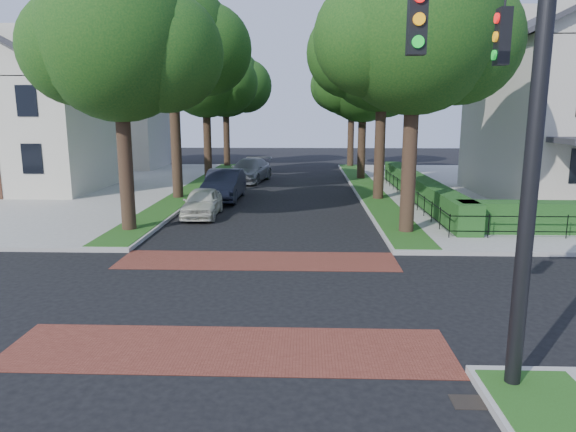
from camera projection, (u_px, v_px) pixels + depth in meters
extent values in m
plane|color=black|center=(246.00, 295.00, 13.50)|extent=(120.00, 120.00, 0.00)
cube|color=maroon|center=(258.00, 261.00, 16.64)|extent=(9.00, 2.20, 0.01)
cube|color=maroon|center=(228.00, 349.00, 10.36)|extent=(9.00, 2.20, 0.01)
cube|color=black|center=(471.00, 402.00, 8.46)|extent=(0.65, 0.45, 0.01)
cube|color=#234213|center=(367.00, 188.00, 32.01)|extent=(1.60, 29.80, 0.02)
cube|color=#234213|center=(196.00, 187.00, 32.37)|extent=(1.60, 29.80, 0.02)
cylinder|color=black|center=(410.00, 137.00, 19.43)|extent=(0.56, 0.56, 7.35)
sphere|color=#0F3A11|center=(415.00, 29.00, 18.67)|extent=(6.20, 6.20, 6.20)
sphere|color=#0F3A11|center=(459.00, 42.00, 18.99)|extent=(4.65, 4.65, 4.65)
sphere|color=#0F3A11|center=(373.00, 37.00, 18.59)|extent=(4.34, 4.34, 4.34)
sphere|color=#0F3A11|center=(410.00, 22.00, 20.09)|extent=(4.03, 4.03, 4.03)
cylinder|color=black|center=(380.00, 127.00, 27.24)|extent=(0.56, 0.56, 7.70)
sphere|color=#0F3A11|center=(383.00, 47.00, 26.45)|extent=(6.60, 6.60, 6.60)
sphere|color=#0F3A11|center=(417.00, 56.00, 26.76)|extent=(4.95, 4.95, 4.95)
sphere|color=#0F3A11|center=(351.00, 53.00, 26.36)|extent=(4.62, 4.62, 4.62)
sphere|color=#0F3A11|center=(381.00, 41.00, 27.96)|extent=(4.29, 4.29, 4.29)
cylinder|color=black|center=(362.00, 131.00, 36.16)|extent=(0.56, 0.56, 6.65)
sphere|color=#0F3A11|center=(363.00, 80.00, 35.48)|extent=(5.80, 5.80, 5.80)
sphere|color=#0F3A11|center=(386.00, 86.00, 35.80)|extent=(4.35, 4.35, 4.35)
sphere|color=#0F3A11|center=(343.00, 84.00, 35.39)|extent=(4.06, 4.06, 4.06)
sphere|color=#0F3A11|center=(363.00, 74.00, 36.80)|extent=(3.77, 3.77, 3.77)
cylinder|color=black|center=(351.00, 126.00, 44.95)|extent=(0.56, 0.56, 7.00)
sphere|color=#0F3A11|center=(352.00, 83.00, 44.23)|extent=(6.00, 6.00, 6.00)
sphere|color=#0F3A11|center=(371.00, 87.00, 44.55)|extent=(4.50, 4.50, 4.50)
sphere|color=#0F3A11|center=(335.00, 86.00, 44.14)|extent=(4.20, 4.20, 4.20)
sphere|color=#0F3A11|center=(352.00, 78.00, 45.60)|extent=(3.90, 3.90, 3.90)
cylinder|color=black|center=(124.00, 141.00, 19.84)|extent=(0.56, 0.56, 7.00)
sphere|color=#0F3A11|center=(118.00, 41.00, 19.11)|extent=(6.00, 6.00, 6.00)
sphere|color=#0F3A11|center=(164.00, 53.00, 19.43)|extent=(4.50, 4.50, 4.50)
sphere|color=#0F3A11|center=(77.00, 49.00, 19.03)|extent=(4.20, 4.20, 4.20)
sphere|color=#0F3A11|center=(133.00, 33.00, 20.48)|extent=(3.90, 3.90, 3.90)
cylinder|color=black|center=(175.00, 124.00, 27.58)|extent=(0.56, 0.56, 8.05)
sphere|color=#0F3A11|center=(172.00, 41.00, 26.75)|extent=(6.40, 6.40, 6.40)
sphere|color=#0F3A11|center=(206.00, 49.00, 27.06)|extent=(4.80, 4.80, 4.80)
sphere|color=#0F3A11|center=(140.00, 46.00, 26.66)|extent=(4.48, 4.48, 4.48)
sphere|color=#0F3A11|center=(181.00, 35.00, 28.21)|extent=(4.16, 4.16, 4.16)
cylinder|color=black|center=(207.00, 130.00, 36.51)|extent=(0.56, 0.56, 6.86)
sphere|color=#0F3A11|center=(206.00, 77.00, 35.81)|extent=(5.60, 5.60, 5.60)
sphere|color=#0F3A11|center=(228.00, 83.00, 36.13)|extent=(4.20, 4.20, 4.20)
sphere|color=#0F3A11|center=(185.00, 81.00, 35.72)|extent=(3.92, 3.92, 3.92)
sphere|color=#0F3A11|center=(210.00, 71.00, 37.08)|extent=(3.64, 3.64, 3.64)
cylinder|color=black|center=(226.00, 125.00, 45.31)|extent=(0.56, 0.56, 7.14)
sphere|color=#0F3A11|center=(225.00, 81.00, 44.57)|extent=(6.20, 6.20, 6.20)
sphere|color=#0F3A11|center=(245.00, 86.00, 44.89)|extent=(4.65, 4.65, 4.65)
sphere|color=#0F3A11|center=(207.00, 85.00, 44.49)|extent=(4.34, 4.34, 4.34)
sphere|color=#0F3A11|center=(229.00, 76.00, 45.99)|extent=(4.03, 4.03, 4.03)
cube|color=#184317|center=(419.00, 188.00, 27.80)|extent=(1.00, 18.00, 1.20)
cube|color=beige|center=(24.00, 136.00, 31.00)|extent=(9.00, 8.00, 6.50)
cube|color=maroon|center=(47.00, 44.00, 28.36)|extent=(0.80, 0.80, 3.64)
cube|color=beige|center=(111.00, 129.00, 44.73)|extent=(9.00, 8.00, 6.50)
cube|color=maroon|center=(132.00, 67.00, 42.08)|extent=(0.80, 0.80, 3.64)
cylinder|color=black|center=(534.00, 148.00, 8.01)|extent=(0.26, 0.26, 8.00)
cube|color=black|center=(417.00, 21.00, 7.71)|extent=(0.28, 0.22, 1.00)
cylinder|color=orange|center=(419.00, 19.00, 7.58)|extent=(0.18, 0.05, 0.18)
cylinder|color=#0CB226|center=(418.00, 42.00, 7.64)|extent=(0.18, 0.05, 0.18)
cube|color=black|center=(503.00, 37.00, 9.31)|extent=(0.22, 0.28, 1.00)
cylinder|color=red|center=(497.00, 18.00, 9.25)|extent=(0.05, 0.18, 0.18)
cylinder|color=orange|center=(495.00, 37.00, 9.31)|extent=(0.05, 0.18, 0.18)
cylinder|color=#0CB226|center=(494.00, 55.00, 9.37)|extent=(0.05, 0.18, 0.18)
imported|color=silver|center=(202.00, 202.00, 23.70)|extent=(1.65, 3.92, 1.33)
imported|color=#1D202C|center=(224.00, 185.00, 28.21)|extent=(1.84, 5.12, 1.68)
imported|color=gray|center=(249.00, 170.00, 35.97)|extent=(3.17, 5.84, 1.61)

